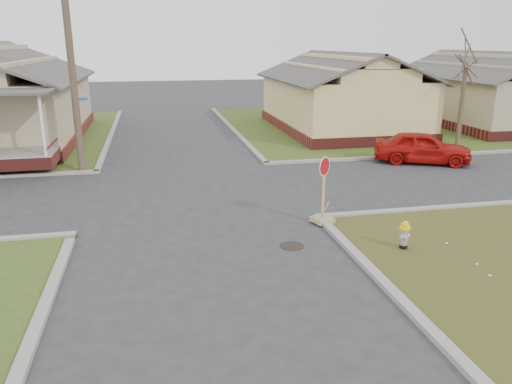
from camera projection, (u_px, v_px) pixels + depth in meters
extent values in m
plane|color=#2D2D30|center=(207.00, 246.00, 13.28)|extent=(120.00, 120.00, 0.00)
cube|color=#384E1C|center=(495.00, 120.00, 34.46)|extent=(37.00, 19.00, 0.05)
cylinder|color=black|center=(292.00, 246.00, 13.24)|extent=(0.64, 0.64, 0.01)
cube|color=maroon|center=(339.00, 125.00, 30.61)|extent=(7.20, 11.20, 0.60)
cube|color=#EDD78B|center=(340.00, 99.00, 30.15)|extent=(7.00, 11.00, 2.60)
cube|color=maroon|center=(483.00, 120.00, 32.58)|extent=(7.20, 11.20, 0.60)
cube|color=#C0AE8A|center=(487.00, 95.00, 32.12)|extent=(7.00, 11.00, 2.60)
cylinder|color=#49352A|center=(71.00, 61.00, 19.49)|extent=(0.28, 0.28, 9.00)
cylinder|color=#49352A|center=(461.00, 105.00, 24.96)|extent=(0.22, 0.22, 4.20)
cylinder|color=black|center=(403.00, 246.00, 12.97)|extent=(0.21, 0.21, 0.09)
cylinder|color=silver|center=(404.00, 237.00, 12.89)|extent=(0.18, 0.18, 0.43)
sphere|color=silver|center=(405.00, 229.00, 12.83)|extent=(0.18, 0.18, 0.18)
cylinder|color=yellow|center=(405.00, 228.00, 12.82)|extent=(0.28, 0.28, 0.06)
cylinder|color=yellow|center=(405.00, 225.00, 12.80)|extent=(0.21, 0.21, 0.09)
sphere|color=yellow|center=(405.00, 223.00, 12.79)|extent=(0.14, 0.14, 0.14)
cube|color=tan|center=(322.00, 220.00, 14.86)|extent=(0.56, 0.56, 0.14)
cube|color=gray|center=(322.00, 217.00, 14.84)|extent=(0.45, 0.45, 0.04)
cube|color=tan|center=(323.00, 189.00, 14.58)|extent=(0.08, 0.04, 1.89)
cylinder|color=#AB0B16|center=(325.00, 166.00, 14.35)|extent=(0.51, 0.22, 0.54)
cylinder|color=white|center=(325.00, 166.00, 14.36)|extent=(0.57, 0.25, 0.61)
imported|color=#AD0F0C|center=(422.00, 147.00, 22.16)|extent=(4.46, 3.23, 1.41)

